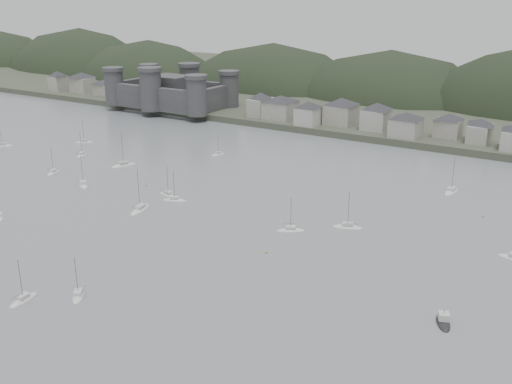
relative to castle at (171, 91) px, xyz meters
The scene contains 8 objects.
ground 216.45m from the castle, 56.28° to the right, with size 900.00×900.00×0.00m, color slate.
far_shore_land 166.61m from the castle, 43.83° to the left, with size 900.00×250.00×3.00m, color #383D2D.
forested_ridge 155.26m from the castle, 35.67° to the left, with size 851.55×103.94×102.57m.
castle is the anchor object (origin of this frame).
waterfront_town 170.64m from the castle, ahead, with size 451.48×28.46×12.92m.
moored_fleet 160.41m from the castle, 50.26° to the right, with size 253.53×157.42×13.72m.
motor_launch_near 229.61m from the castle, 36.76° to the right, with size 5.24×7.61×3.73m.
mooring_buoys 172.04m from the castle, 49.64° to the right, with size 149.03×128.85×0.70m.
Camera 1 is at (86.34, -61.63, 61.32)m, focal length 41.22 mm.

